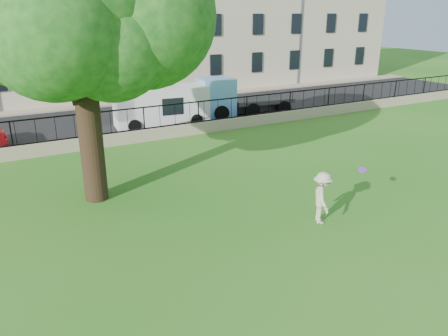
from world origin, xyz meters
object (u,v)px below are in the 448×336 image
frisbee (362,170)px  blue_truck (244,96)px  man (322,198)px  white_van (161,106)px

frisbee → blue_truck: size_ratio=0.05×
man → frisbee: size_ratio=6.02×
white_van → frisbee: bearing=-77.9°
man → blue_truck: size_ratio=0.29×
white_van → blue_truck: bearing=7.1°
frisbee → white_van: white_van is taller
white_van → blue_truck: size_ratio=0.91×
man → white_van: white_van is taller
frisbee → blue_truck: 14.58m
frisbee → white_van: size_ratio=0.05×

